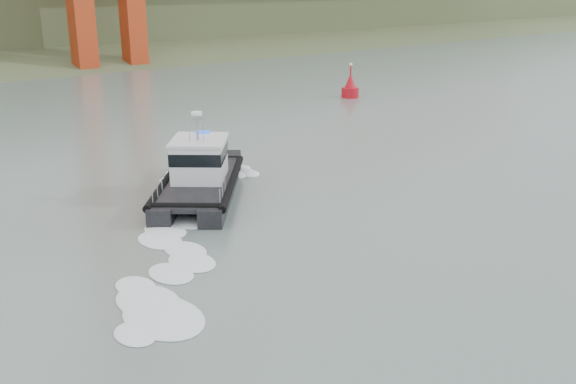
# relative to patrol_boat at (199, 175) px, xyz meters

# --- Properties ---
(ground) EXTENTS (400.00, 400.00, 0.00)m
(ground) POSITION_rel_patrol_boat_xyz_m (0.28, -14.85, -1.33)
(ground) COLOR slate
(ground) RESTS_ON ground
(patrol_boat) EXTENTS (10.16, 10.89, 5.31)m
(patrol_boat) POSITION_rel_patrol_boat_xyz_m (0.00, 0.00, 0.00)
(patrol_boat) COLOR black
(patrol_boat) RESTS_ON ground
(nav_buoy) EXTENTS (1.95, 1.95, 4.07)m
(nav_buoy) POSITION_rel_patrol_boat_xyz_m (32.01, 19.34, -0.26)
(nav_buoy) COLOR #AB0B16
(nav_buoy) RESTS_ON ground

